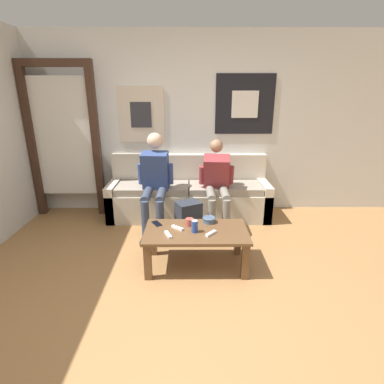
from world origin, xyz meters
TOP-DOWN VIEW (x-y plane):
  - ground_plane at (0.00, 0.00)m, footprint 18.00×18.00m
  - wall_back at (0.00, 2.36)m, footprint 10.00×0.07m
  - door_frame at (-1.69, 2.15)m, footprint 1.00×0.10m
  - couch at (0.06, 2.03)m, footprint 2.28×0.67m
  - coffee_table at (0.14, 0.68)m, footprint 1.05×0.58m
  - person_seated_adult at (-0.38, 1.66)m, footprint 0.47×0.84m
  - person_seated_teen at (0.43, 1.68)m, footprint 0.47×0.87m
  - backpack at (0.06, 1.31)m, footprint 0.35×0.33m
  - ceramic_bowl at (0.28, 0.88)m, footprint 0.14×0.14m
  - pillar_candle at (0.07, 0.81)m, footprint 0.09×0.09m
  - drink_can_blue at (0.12, 0.65)m, footprint 0.07×0.07m
  - game_controller_near_left at (-0.05, 0.72)m, footprint 0.13×0.12m
  - game_controller_near_right at (-0.14, 0.57)m, footprint 0.08×0.15m
  - game_controller_far_center at (0.28, 0.59)m, footprint 0.12×0.13m
  - cell_phone at (-0.28, 0.84)m, footprint 0.13×0.15m

SIDE VIEW (x-z plane):
  - ground_plane at x=0.00m, z-range 0.00..0.00m
  - backpack at x=0.06m, z-range -0.01..0.46m
  - couch at x=0.06m, z-range -0.14..0.73m
  - coffee_table at x=0.14m, z-range 0.13..0.53m
  - cell_phone at x=-0.28m, z-range 0.40..0.42m
  - game_controller_near_left at x=-0.05m, z-range 0.40..0.43m
  - game_controller_near_right at x=-0.14m, z-range 0.40..0.43m
  - game_controller_far_center at x=0.28m, z-range 0.40..0.43m
  - ceramic_bowl at x=0.28m, z-range 0.41..0.47m
  - pillar_candle at x=0.07m, z-range 0.40..0.49m
  - drink_can_blue at x=0.12m, z-range 0.40..0.53m
  - person_seated_teen at x=0.43m, z-range 0.05..1.19m
  - person_seated_adult at x=-0.38m, z-range 0.05..1.29m
  - door_frame at x=-1.69m, z-range 0.12..2.27m
  - wall_back at x=0.00m, z-range 0.00..2.55m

